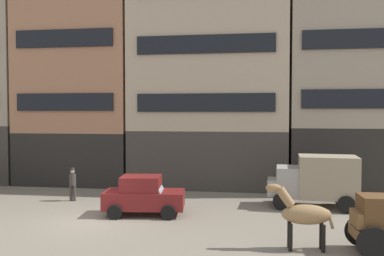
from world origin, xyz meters
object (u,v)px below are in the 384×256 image
delivery_truck_near (316,179)px  draft_horse (303,214)px  pedestrian_officer (73,183)px  sedan_dark (144,196)px

delivery_truck_near → draft_horse: bearing=-102.6°
draft_horse → pedestrian_officer: 12.89m
draft_horse → delivery_truck_near: delivery_truck_near is taller
pedestrian_officer → draft_horse: bearing=-28.6°
draft_horse → delivery_truck_near: 6.65m
delivery_truck_near → sedan_dark: bearing=-161.9°
draft_horse → pedestrian_officer: draft_horse is taller
sedan_dark → pedestrian_officer: bearing=152.8°
delivery_truck_near → sedan_dark: (-8.19, -2.67, -0.51)m
draft_horse → sedan_dark: draft_horse is taller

